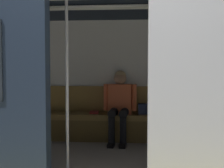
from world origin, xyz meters
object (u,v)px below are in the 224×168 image
(bench_seat, at_px, (114,120))
(book, at_px, (94,112))
(train_car, at_px, (104,51))
(person_seated, at_px, (120,101))
(handbag, at_px, (146,109))
(grab_pole_door, at_px, (67,85))

(bench_seat, height_order, book, book)
(book, bearing_deg, train_car, 101.23)
(person_seated, bearing_deg, handbag, -168.98)
(train_car, relative_size, person_seated, 5.44)
(handbag, relative_size, book, 1.18)
(train_car, height_order, grab_pole_door, train_car)
(person_seated, distance_m, book, 0.50)
(bench_seat, relative_size, book, 11.84)
(person_seated, xyz_separation_m, handbag, (-0.44, -0.08, -0.14))
(bench_seat, relative_size, person_seated, 2.21)
(train_car, relative_size, grab_pole_door, 3.14)
(handbag, relative_size, grab_pole_door, 0.13)
(bench_seat, bearing_deg, handbag, -176.49)
(person_seated, bearing_deg, book, -15.02)
(grab_pole_door, bearing_deg, handbag, -119.47)
(book, bearing_deg, bench_seat, 165.03)
(train_car, distance_m, bench_seat, 1.47)
(grab_pole_door, bearing_deg, bench_seat, -104.15)
(train_car, xyz_separation_m, handbag, (-0.59, -1.02, -0.91))
(bench_seat, relative_size, grab_pole_door, 1.28)
(bench_seat, xyz_separation_m, person_seated, (-0.09, 0.05, 0.33))
(person_seated, height_order, handbag, person_seated)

